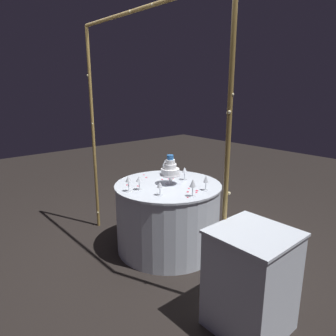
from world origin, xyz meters
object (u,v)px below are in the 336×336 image
wine_glass_2 (165,164)px  wine_glass_3 (206,180)px  wine_glass_4 (185,171)px  cake_knife (172,179)px  wine_glass_1 (160,185)px  decorative_arch (143,108)px  tiered_cake (170,169)px  main_table (168,216)px  wine_glass_5 (128,180)px  side_table (251,281)px  wine_glass_0 (193,184)px  wine_glass_6 (139,180)px

wine_glass_2 → wine_glass_3: size_ratio=1.09×
wine_glass_4 → cake_knife: 0.18m
wine_glass_1 → wine_glass_3: 0.47m
decorative_arch → wine_glass_3: 0.92m
wine_glass_3 → tiered_cake: bearing=18.2°
main_table → wine_glass_2: bearing=-36.0°
tiered_cake → wine_glass_2: 0.39m
wine_glass_3 → cake_knife: size_ratio=0.67×
wine_glass_5 → wine_glass_4: bearing=-96.6°
main_table → wine_glass_4: wine_glass_4 is taller
decorative_arch → side_table: bearing=179.3°
wine_glass_2 → cake_knife: bearing=158.3°
main_table → wine_glass_0: (-0.44, 0.07, 0.49)m
wine_glass_2 → wine_glass_4: (-0.32, -0.01, -0.02)m
wine_glass_0 → wine_glass_3: 0.23m
wine_glass_3 → cake_knife: 0.51m
decorative_arch → side_table: decorative_arch is taller
tiered_cake → wine_glass_6: 0.37m
wine_glass_6 → main_table: bearing=-98.3°
wine_glass_5 → cake_knife: wine_glass_5 is taller
wine_glass_0 → wine_glass_2: (0.75, -0.31, 0.00)m
decorative_arch → wine_glass_2: decorative_arch is taller
wine_glass_0 → decorative_arch: bearing=28.5°
wine_glass_2 → decorative_arch: bearing=120.4°
wine_glass_0 → wine_glass_2: 0.81m
wine_glass_0 → wine_glass_4: size_ratio=1.18×
main_table → wine_glass_0: size_ratio=6.63×
side_table → wine_glass_0: size_ratio=4.50×
main_table → wine_glass_2: size_ratio=6.63×
wine_glass_3 → wine_glass_5: wine_glass_5 is taller
main_table → wine_glass_5: 0.66m
decorative_arch → cake_knife: decorative_arch is taller
wine_glass_6 → cake_knife: (0.06, -0.48, -0.10)m
decorative_arch → wine_glass_6: bearing=27.7°
decorative_arch → wine_glass_1: size_ratio=17.65×
side_table → tiered_cake: size_ratio=2.45×
tiered_cake → wine_glass_0: size_ratio=1.84×
tiered_cake → wine_glass_5: 0.48m
wine_glass_4 → wine_glass_1: bearing=111.7°
wine_glass_3 → cake_knife: (0.50, 0.00, -0.11)m
side_table → wine_glass_4: bearing=-24.0°
wine_glass_4 → main_table: bearing=89.5°
wine_glass_1 → wine_glass_5: size_ratio=0.87×
side_table → wine_glass_1: bearing=-2.2°
tiered_cake → wine_glass_1: (-0.20, 0.31, -0.06)m
wine_glass_0 → wine_glass_5: wine_glass_0 is taller
main_table → side_table: size_ratio=1.47×
wine_glass_2 → wine_glass_5: size_ratio=1.09×
main_table → tiered_cake: 0.53m
tiered_cake → wine_glass_3: size_ratio=2.01×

